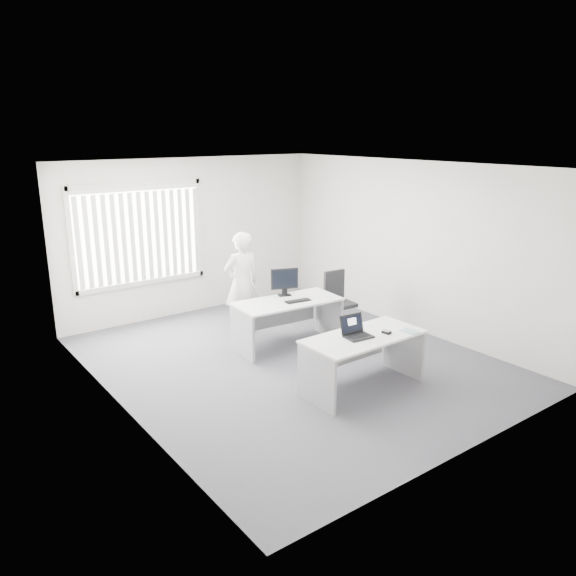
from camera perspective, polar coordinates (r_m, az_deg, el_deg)
ground at (r=8.27m, az=0.35°, el=-7.43°), size 6.00×6.00×0.00m
wall_back at (r=10.33m, az=-9.73°, el=5.18°), size 5.00×0.02×2.80m
wall_front at (r=5.82m, az=18.48°, el=-3.73°), size 5.00×0.02×2.80m
wall_left at (r=6.68m, az=-17.02°, el=-1.11°), size 0.02×6.00×2.80m
wall_right at (r=9.51m, az=12.53°, el=4.12°), size 0.02×6.00×2.80m
ceiling at (r=7.62m, az=0.39°, el=12.31°), size 5.00×6.00×0.02m
window at (r=9.86m, az=-14.85°, el=5.27°), size 2.32×0.06×1.76m
blinds at (r=9.81m, az=-14.71°, el=5.05°), size 2.20×0.10×1.50m
desk_near at (r=7.31m, az=7.65°, el=-6.31°), size 1.62×0.77×0.73m
desk_far at (r=8.65m, az=-0.05°, el=-2.59°), size 1.68×0.88×0.74m
office_chair at (r=9.58m, az=5.17°, el=-2.27°), size 0.59×0.59×0.97m
person at (r=9.13m, az=-4.75°, el=0.43°), size 0.65×0.44×1.71m
laptop at (r=7.11m, az=7.22°, el=-4.01°), size 0.37×0.33×0.27m
paper_sheet at (r=7.45m, az=10.27°, el=-4.29°), size 0.37×0.33×0.00m
mouse at (r=7.34m, az=9.98°, el=-4.39°), size 0.09×0.13×0.05m
booklet at (r=7.48m, az=12.27°, el=-4.30°), size 0.17×0.23×0.01m
keyboard at (r=8.54m, az=1.01°, el=-1.31°), size 0.42×0.19×0.02m
monitor at (r=8.78m, az=-0.35°, el=0.60°), size 0.46×0.28×0.44m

